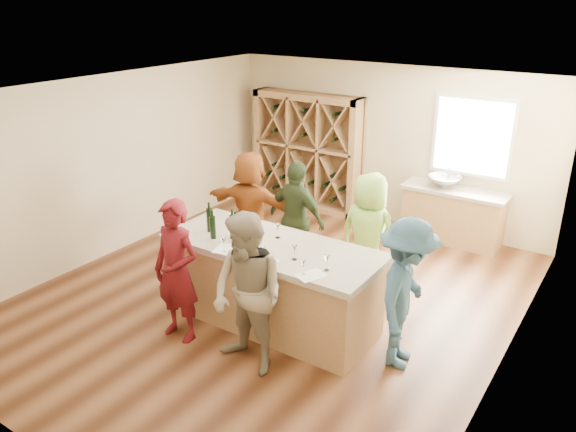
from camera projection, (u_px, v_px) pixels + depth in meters
The scene contains 35 objects.
floor at pixel (274, 299), 7.78m from camera, with size 6.00×7.00×0.10m, color brown.
ceiling at pixel (272, 88), 6.71m from camera, with size 6.00×7.00×0.10m, color white.
wall_back at pixel (387, 144), 9.99m from camera, with size 6.00×0.10×2.80m, color beige.
wall_front at pixel (19, 328), 4.50m from camera, with size 6.00×0.10×2.80m, color beige.
wall_left at pixel (114, 164), 8.81m from camera, with size 0.10×7.00×2.80m, color beige.
wall_right at pixel (519, 259), 5.67m from camera, with size 0.10×7.00×2.80m, color beige.
window_frame at pixel (473, 137), 9.02m from camera, with size 1.30×0.06×1.30m, color white.
window_pane at pixel (472, 137), 9.00m from camera, with size 1.18×0.01×1.18m, color white.
wine_rack at pixel (307, 152), 10.66m from camera, with size 2.20×0.45×2.20m, color #A2794D.
back_counter_base at pixel (452, 217), 9.35m from camera, with size 1.60×0.58×0.86m, color #A2794D.
back_counter_top at pixel (455, 191), 9.18m from camera, with size 1.70×0.62×0.06m, color #AA9F8B.
sink at pixel (444, 182), 9.24m from camera, with size 0.54×0.54×0.19m, color silver.
faucet at pixel (448, 175), 9.36m from camera, with size 0.02×0.02×0.30m, color silver.
tasting_counter_base at pixel (272, 287), 6.98m from camera, with size 2.60×1.00×1.00m, color #A2794D.
tasting_counter_top at pixel (272, 247), 6.79m from camera, with size 2.72×1.12×0.08m, color #AA9F8B.
wine_bottle_a at pixel (210, 220), 7.09m from camera, with size 0.08×0.08×0.31m, color black.
wine_bottle_b at pixel (213, 227), 6.88m from camera, with size 0.07×0.07×0.29m, color black.
wine_bottle_c at pixel (233, 227), 6.89m from camera, with size 0.07×0.07×0.30m, color black.
wine_bottle_d at pixel (236, 230), 6.76m from camera, with size 0.08×0.08×0.32m, color black.
wine_bottle_e at pixel (250, 233), 6.68m from camera, with size 0.08×0.08×0.32m, color black.
wine_glass_a at pixel (224, 245), 6.53m from camera, with size 0.07×0.07×0.19m, color white.
wine_glass_b at pixel (263, 254), 6.32m from camera, with size 0.06×0.06×0.16m, color white.
wine_glass_c at pixel (303, 268), 6.01m from camera, with size 0.06×0.06×0.17m, color white.
wine_glass_d at pixel (295, 253), 6.35m from camera, with size 0.06×0.06×0.17m, color white.
wine_glass_e at pixel (327, 263), 6.10m from camera, with size 0.07×0.07×0.19m, color white.
tasting_menu_a at pixel (225, 249), 6.65m from camera, with size 0.22×0.30×0.00m, color white.
tasting_menu_b at pixel (265, 262), 6.32m from camera, with size 0.22×0.30×0.00m, color white.
tasting_menu_c at pixel (311, 275), 6.02m from camera, with size 0.22×0.31×0.00m, color white.
person_near_left at pixel (177, 271), 6.55m from camera, with size 0.64×0.47×1.75m, color #590F14.
person_near_right at pixel (248, 295), 5.97m from camera, with size 0.89×0.49×1.82m, color gray.
person_server at pixel (406, 294), 6.06m from camera, with size 1.12×0.52×1.74m, color #335972.
person_far_mid at pixel (297, 219), 8.15m from camera, with size 1.00×0.51×1.70m, color #263319.
person_far_right at pixel (368, 235), 7.57m from camera, with size 0.85×0.55×1.73m, color #8CC64C.
person_far_left at pixel (251, 207), 8.56m from camera, with size 1.61×0.58×1.74m, color #994C19.
wine_glass_f at pixel (278, 231), 6.92m from camera, with size 0.07×0.07×0.18m, color white.
Camera 1 is at (3.93, -5.55, 3.90)m, focal length 35.00 mm.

